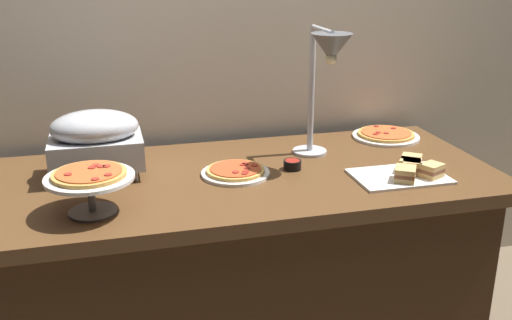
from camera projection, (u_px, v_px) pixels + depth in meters
back_wall at (215, 37)px, 2.50m from camera, size 4.40×0.04×2.40m
buffet_table at (243, 263)px, 2.31m from camera, size 1.90×0.84×0.76m
chafing_dish at (96, 139)px, 2.13m from camera, size 0.33×0.23×0.25m
heat_lamp at (327, 61)px, 2.14m from camera, size 0.15×0.34×0.52m
pizza_plate_front at (386, 135)px, 2.61m from camera, size 0.29×0.29×0.03m
pizza_plate_center at (236, 172)px, 2.17m from camera, size 0.25×0.25×0.03m
pizza_plate_raised_stand at (90, 180)px, 1.82m from camera, size 0.28×0.28×0.14m
sandwich_platter at (408, 171)px, 2.15m from camera, size 0.34×0.23×0.06m
sauce_cup_near at (292, 164)px, 2.23m from camera, size 0.07×0.07×0.04m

